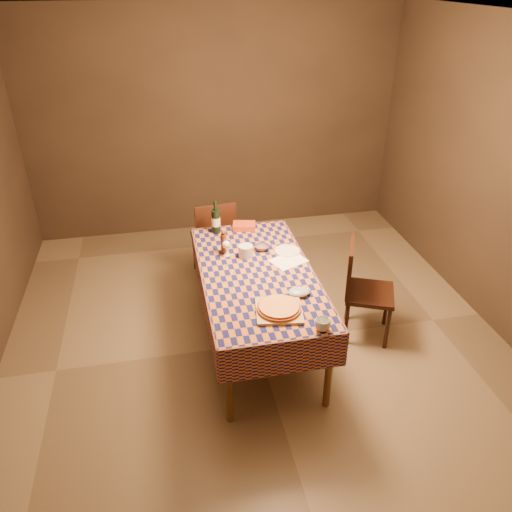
# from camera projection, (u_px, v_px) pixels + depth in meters

# --- Properties ---
(room) EXTENTS (5.00, 5.10, 2.70)m
(room) POSITION_uv_depth(u_px,v_px,m) (257.00, 209.00, 3.89)
(room) COLOR brown
(room) RESTS_ON ground
(dining_table) EXTENTS (0.94, 1.84, 0.77)m
(dining_table) POSITION_uv_depth(u_px,v_px,m) (257.00, 280.00, 4.22)
(dining_table) COLOR brown
(dining_table) RESTS_ON ground
(cutting_board) EXTENTS (0.39, 0.39, 0.02)m
(cutting_board) POSITION_uv_depth(u_px,v_px,m) (279.00, 310.00, 3.70)
(cutting_board) COLOR #AA8A50
(cutting_board) RESTS_ON dining_table
(pizza) EXTENTS (0.34, 0.34, 0.03)m
(pizza) POSITION_uv_depth(u_px,v_px,m) (279.00, 307.00, 3.69)
(pizza) COLOR #903B18
(pizza) RESTS_ON cutting_board
(pepper_mill) EXTENTS (0.06, 0.06, 0.22)m
(pepper_mill) POSITION_uv_depth(u_px,v_px,m) (224.00, 242.00, 4.43)
(pepper_mill) COLOR #522413
(pepper_mill) RESTS_ON dining_table
(bowl) EXTENTS (0.14, 0.14, 0.04)m
(bowl) POSITION_uv_depth(u_px,v_px,m) (262.00, 247.00, 4.51)
(bowl) COLOR #614751
(bowl) RESTS_ON dining_table
(wine_glass) EXTENTS (0.07, 0.07, 0.15)m
(wine_glass) POSITION_uv_depth(u_px,v_px,m) (226.00, 245.00, 4.38)
(wine_glass) COLOR silver
(wine_glass) RESTS_ON dining_table
(wine_bottle) EXTENTS (0.09, 0.09, 0.33)m
(wine_bottle) POSITION_uv_depth(u_px,v_px,m) (216.00, 221.00, 4.76)
(wine_bottle) COLOR black
(wine_bottle) RESTS_ON dining_table
(deli_tub) EXTENTS (0.13, 0.13, 0.11)m
(deli_tub) POSITION_uv_depth(u_px,v_px,m) (246.00, 251.00, 4.39)
(deli_tub) COLOR silver
(deli_tub) RESTS_ON dining_table
(takeout_container) EXTENTS (0.24, 0.19, 0.05)m
(takeout_container) POSITION_uv_depth(u_px,v_px,m) (244.00, 226.00, 4.88)
(takeout_container) COLOR #AF3517
(takeout_container) RESTS_ON dining_table
(white_plate) EXTENTS (0.26, 0.26, 0.01)m
(white_plate) POSITION_uv_depth(u_px,v_px,m) (287.00, 251.00, 4.49)
(white_plate) COLOR silver
(white_plate) RESTS_ON dining_table
(tumbler) EXTENTS (0.13, 0.13, 0.09)m
(tumbler) POSITION_uv_depth(u_px,v_px,m) (322.00, 325.00, 3.50)
(tumbler) COLOR silver
(tumbler) RESTS_ON dining_table
(flour_patch) EXTENTS (0.36, 0.32, 0.00)m
(flour_patch) POSITION_uv_depth(u_px,v_px,m) (288.00, 261.00, 4.35)
(flour_patch) COLOR white
(flour_patch) RESTS_ON dining_table
(flour_bag) EXTENTS (0.20, 0.16, 0.05)m
(flour_bag) POSITION_uv_depth(u_px,v_px,m) (299.00, 292.00, 3.89)
(flour_bag) COLOR #8FA0B8
(flour_bag) RESTS_ON dining_table
(chair_far) EXTENTS (0.46, 0.46, 0.93)m
(chair_far) POSITION_uv_depth(u_px,v_px,m) (214.00, 236.00, 5.28)
(chair_far) COLOR black
(chair_far) RESTS_ON ground
(chair_right) EXTENTS (0.56, 0.55, 0.93)m
(chair_right) POSITION_uv_depth(u_px,v_px,m) (361.00, 285.00, 4.46)
(chair_right) COLOR black
(chair_right) RESTS_ON ground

